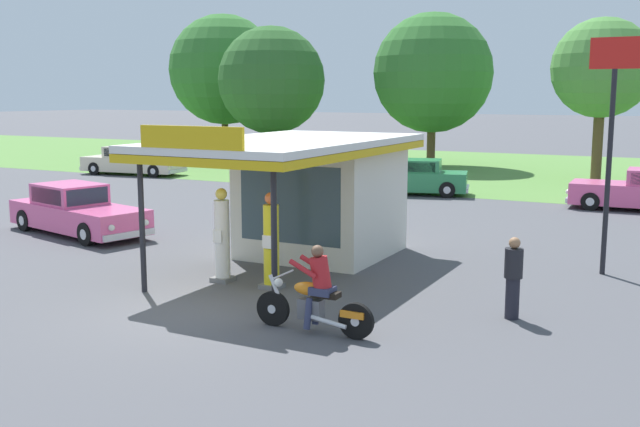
{
  "coord_description": "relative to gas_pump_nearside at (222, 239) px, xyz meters",
  "views": [
    {
      "loc": [
        8.59,
        -11.12,
        4.14
      ],
      "look_at": [
        0.76,
        3.97,
        1.4
      ],
      "focal_mm": 41.23,
      "sensor_mm": 36.0,
      "label": 1
    }
  ],
  "objects": [
    {
      "name": "gas_pump_nearside",
      "position": [
        0.0,
        0.0,
        0.0
      ],
      "size": [
        0.44,
        0.44,
        2.12
      ],
      "color": "slate",
      "rests_on": "ground"
    },
    {
      "name": "parked_car_back_row_left",
      "position": [
        -17.23,
        16.43,
        -0.3
      ],
      "size": [
        5.73,
        2.4,
        1.48
      ],
      "color": "beige",
      "rests_on": "ground"
    },
    {
      "name": "tree_oak_left",
      "position": [
        -19.62,
        28.99,
        4.67
      ],
      "size": [
        7.41,
        7.41,
        9.56
      ],
      "color": "brown",
      "rests_on": "ground"
    },
    {
      "name": "tree_oak_centre",
      "position": [
        -4.73,
        27.9,
        4.35
      ],
      "size": [
        6.89,
        6.89,
        8.86
      ],
      "color": "brown",
      "rests_on": "ground"
    },
    {
      "name": "featured_classic_sedan",
      "position": [
        -7.23,
        2.74,
        -0.31
      ],
      "size": [
        5.53,
        2.9,
        1.49
      ],
      "color": "#E55993",
      "rests_on": "ground"
    },
    {
      "name": "parked_car_back_row_centre",
      "position": [
        -7.21,
        17.39,
        -0.27
      ],
      "size": [
        5.55,
        2.0,
        1.54
      ],
      "color": "#E55993",
      "rests_on": "ground"
    },
    {
      "name": "grass_verge_strip",
      "position": [
        0.76,
        27.85,
        -0.97
      ],
      "size": [
        120.0,
        24.0,
        0.01
      ],
      "primitive_type": "cube",
      "color": "#56843D",
      "rests_on": "ground"
    },
    {
      "name": "ground_plane",
      "position": [
        0.76,
        -2.15,
        -0.97
      ],
      "size": [
        300.0,
        300.0,
        0.0
      ],
      "primitive_type": "plane",
      "color": "#4C4C51"
    },
    {
      "name": "roadside_pole_sign",
      "position": [
        7.5,
        4.66,
        2.68
      ],
      "size": [
        1.1,
        0.12,
        5.43
      ],
      "color": "black",
      "rests_on": "ground"
    },
    {
      "name": "motorcycle_with_rider",
      "position": [
        3.53,
        -2.24,
        -0.32
      ],
      "size": [
        2.29,
        0.7,
        1.58
      ],
      "color": "black",
      "rests_on": "ground"
    },
    {
      "name": "parked_car_back_row_centre_left",
      "position": [
        -1.43,
        15.86,
        -0.29
      ],
      "size": [
        5.16,
        2.88,
        1.48
      ],
      "color": "#2D844C",
      "rests_on": "ground"
    },
    {
      "name": "tree_oak_distant_spare",
      "position": [
        -13.58,
        24.66,
        3.95
      ],
      "size": [
        6.34,
        6.34,
        8.19
      ],
      "color": "brown",
      "rests_on": "ground"
    },
    {
      "name": "gas_pump_offside",
      "position": [
        1.28,
        -0.0,
        -0.01
      ],
      "size": [
        0.44,
        0.44,
        2.1
      ],
      "color": "slate",
      "rests_on": "ground"
    },
    {
      "name": "bystander_strolling_foreground",
      "position": [
        6.42,
        0.19,
        -0.16
      ],
      "size": [
        0.34,
        0.34,
        1.55
      ],
      "color": "black",
      "rests_on": "ground"
    },
    {
      "name": "tree_oak_right",
      "position": [
        4.86,
        24.7,
        4.43
      ],
      "size": [
        4.78,
        4.78,
        7.83
      ],
      "color": "brown",
      "rests_on": "ground"
    },
    {
      "name": "service_station_kiosk",
      "position": [
        0.64,
        3.19,
        0.85
      ],
      "size": [
        4.14,
        7.51,
        3.56
      ],
      "color": "silver",
      "rests_on": "ground"
    }
  ]
}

